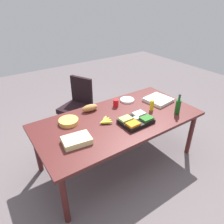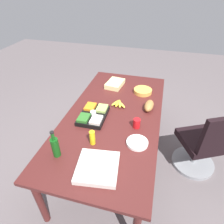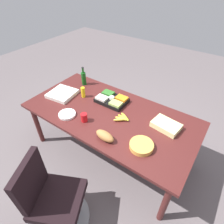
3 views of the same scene
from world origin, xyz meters
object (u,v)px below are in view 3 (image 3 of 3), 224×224
at_px(wine_bottle, 84,78).
at_px(mustard_bottle, 83,92).
at_px(red_solo_cup, 84,118).
at_px(conference_table, 110,117).
at_px(sheet_cake, 166,125).
at_px(paper_plate_stack, 67,114).
at_px(bread_loaf, 105,136).
at_px(veggie_tray, 112,100).
at_px(office_chair, 55,202).
at_px(chip_bowl, 141,146).
at_px(banana_bunch, 122,118).
at_px(pizza_box, 62,94).

bearing_deg(wine_bottle, mustard_bottle, 130.02).
distance_m(mustard_bottle, red_solo_cup, 0.53).
bearing_deg(conference_table, sheet_cake, -167.12).
xyz_separation_m(paper_plate_stack, bread_loaf, (-0.65, 0.05, 0.04)).
bearing_deg(veggie_tray, paper_plate_stack, 62.28).
bearing_deg(conference_table, mustard_bottle, -8.72).
bearing_deg(office_chair, red_solo_cup, -71.75).
bearing_deg(chip_bowl, veggie_tray, -33.99).
height_order(banana_bunch, wine_bottle, wine_bottle).
bearing_deg(sheet_cake, wine_bottle, -7.56).
bearing_deg(veggie_tray, bread_loaf, 118.96).
distance_m(paper_plate_stack, mustard_bottle, 0.46).
relative_size(office_chair, bread_loaf, 4.08).
bearing_deg(mustard_bottle, banana_bunch, 172.48).
xyz_separation_m(conference_table, mustard_bottle, (0.53, -0.08, 0.14)).
distance_m(conference_table, paper_plate_stack, 0.56).
xyz_separation_m(sheet_cake, pizza_box, (1.53, 0.23, -0.01)).
distance_m(sheet_cake, bread_loaf, 0.74).
distance_m(conference_table, banana_bunch, 0.23).
xyz_separation_m(sheet_cake, red_solo_cup, (0.88, 0.47, 0.02)).
xyz_separation_m(office_chair, chip_bowl, (-0.51, -0.85, 0.41)).
bearing_deg(banana_bunch, conference_table, -4.38).
relative_size(wine_bottle, mustard_bottle, 1.88).
height_order(conference_table, banana_bunch, banana_bunch).
xyz_separation_m(banana_bunch, red_solo_cup, (0.38, 0.29, 0.03)).
bearing_deg(sheet_cake, bread_loaf, 49.31).
height_order(paper_plate_stack, mustard_bottle, mustard_bottle).
xyz_separation_m(veggie_tray, mustard_bottle, (0.41, 0.14, 0.04)).
xyz_separation_m(paper_plate_stack, wine_bottle, (0.34, -0.71, 0.10)).
bearing_deg(sheet_cake, mustard_bottle, 3.67).
relative_size(banana_bunch, bread_loaf, 0.85).
bearing_deg(chip_bowl, wine_bottle, -24.70).
height_order(conference_table, office_chair, office_chair).
xyz_separation_m(wine_bottle, veggie_tray, (-0.64, 0.14, -0.08)).
relative_size(mustard_bottle, chip_bowl, 0.61).
distance_m(sheet_cake, red_solo_cup, 0.99).
height_order(sheet_cake, mustard_bottle, mustard_bottle).
bearing_deg(veggie_tray, mustard_bottle, 18.41).
relative_size(paper_plate_stack, wine_bottle, 0.75).
xyz_separation_m(conference_table, paper_plate_stack, (0.43, 0.36, 0.08)).
height_order(sheet_cake, chip_bowl, sheet_cake).
distance_m(pizza_box, red_solo_cup, 0.69).
bearing_deg(chip_bowl, office_chair, 59.06).
distance_m(office_chair, red_solo_cup, 0.97).
xyz_separation_m(office_chair, mustard_bottle, (0.63, -1.21, 0.46)).
relative_size(paper_plate_stack, pizza_box, 0.61).
xyz_separation_m(wine_bottle, mustard_bottle, (-0.23, 0.27, -0.03)).
bearing_deg(wine_bottle, conference_table, 155.01).
xyz_separation_m(sheet_cake, veggie_tray, (0.83, -0.06, 0.00)).
height_order(veggie_tray, red_solo_cup, red_solo_cup).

